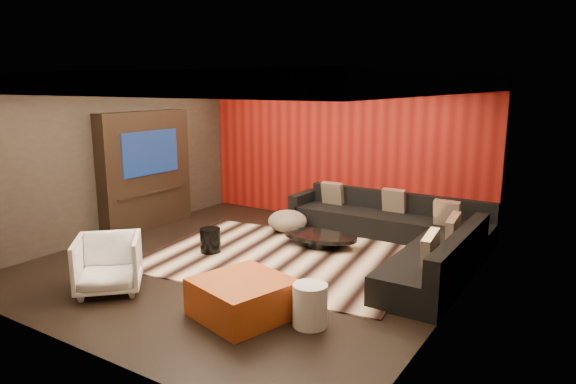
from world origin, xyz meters
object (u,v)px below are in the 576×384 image
Objects in this scene: white_side_table at (310,305)px; orange_ottoman at (243,298)px; coffee_table at (320,240)px; armchair at (108,264)px; sectional_sofa at (403,235)px; drum_stool at (210,240)px.

white_side_table is 0.82m from orange_ottoman.
white_side_table reaches higher than coffee_table.
white_side_table is 0.60× the size of armchair.
coffee_table is 1.26× the size of orange_ottoman.
white_side_table is 2.80m from armchair.
white_side_table is 0.14× the size of sectional_sofa.
orange_ottoman is 3.41m from sectional_sofa.
orange_ottoman is 1.98m from armchair.
sectional_sofa is (2.69, 3.69, -0.11)m from armchair.
orange_ottoman is 0.28× the size of sectional_sofa.
orange_ottoman reaches higher than coffee_table.
white_side_table is at bearing -32.54° from armchair.
sectional_sofa is at bearing 90.81° from white_side_table.
orange_ottoman is (1.83, -1.54, 0.01)m from drum_stool.
drum_stool is 1.91m from armchair.
coffee_table is 2.57× the size of white_side_table.
sectional_sofa is (-0.04, 3.13, 0.02)m from white_side_table.
drum_stool is 0.47× the size of armchair.
white_side_table is at bearing -63.51° from coffee_table.
drum_stool is 0.79× the size of white_side_table.
sectional_sofa is at bearing 34.59° from drum_stool.
coffee_table is at bearing 20.64° from armchair.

